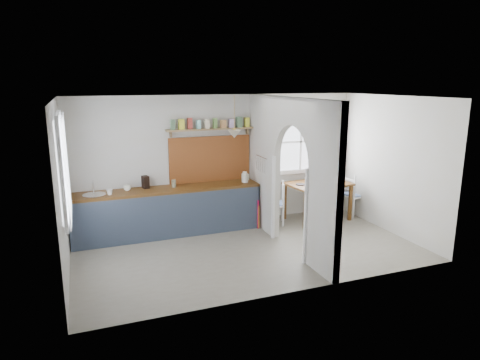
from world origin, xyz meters
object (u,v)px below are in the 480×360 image
object	(u,v)px
chair_left	(274,203)
kettle	(245,177)
chair_right	(354,194)
dining_table	(317,201)
vase	(315,175)

from	to	relation	value
chair_left	kettle	size ratio (longest dim) A/B	4.18
chair_right	dining_table	bearing A→B (deg)	80.04
chair_left	vase	bearing A→B (deg)	121.62
kettle	chair_left	bearing A→B (deg)	-1.36
dining_table	vase	world-z (taller)	vase
vase	chair_right	bearing A→B (deg)	-15.18
dining_table	vase	xyz separation A→B (m)	(0.05, 0.22, 0.51)
chair_left	dining_table	bearing A→B (deg)	108.76
dining_table	kettle	world-z (taller)	kettle
vase	dining_table	bearing A→B (deg)	-101.58
chair_right	vase	distance (m)	0.99
chair_left	kettle	distance (m)	0.84
dining_table	kettle	xyz separation A→B (m)	(-1.56, 0.19, 0.61)
dining_table	chair_right	xyz separation A→B (m)	(0.90, -0.01, 0.07)
kettle	vase	world-z (taller)	kettle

